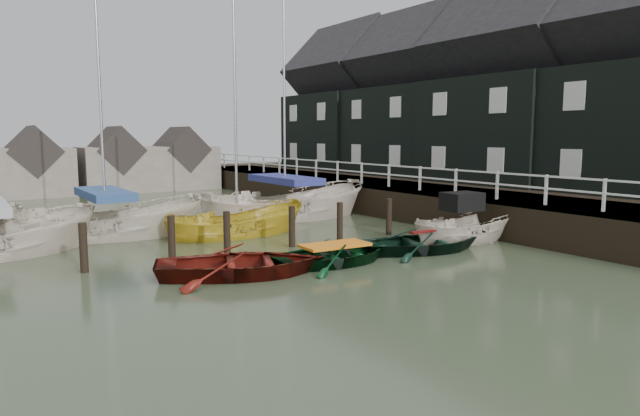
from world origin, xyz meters
TOP-DOWN VIEW (x-y plane):
  - ground at (0.00, 0.00)m, footprint 120.00×120.00m
  - pier at (9.48, 10.00)m, footprint 3.04×32.00m
  - land_strip at (15.00, 10.00)m, footprint 14.00×38.00m
  - quay_houses at (14.99, 8.66)m, footprint 6.52×28.14m
  - mooring_pilings at (-1.11, 3.00)m, footprint 13.72×0.22m
  - far_sheds at (0.83, 26.00)m, footprint 14.00×4.08m
  - rowboat_red at (-2.00, 0.26)m, footprint 5.45×4.72m
  - rowboat_green at (0.95, 0.07)m, footprint 4.06×3.00m
  - rowboat_dkgreen at (4.38, -0.03)m, footprint 4.81×3.99m
  - motorboat at (6.73, 0.29)m, footprint 4.52×1.99m
  - sailboat_b at (-3.69, 8.34)m, footprint 7.58×4.38m
  - sailboat_c at (0.62, 6.13)m, footprint 5.72×2.18m
  - sailboat_d at (4.29, 8.87)m, footprint 8.26×4.10m

SIDE VIEW (x-z plane):
  - ground at x=0.00m, z-range 0.00..0.00m
  - land_strip at x=15.00m, z-range -0.75..0.75m
  - rowboat_red at x=-2.00m, z-range -0.47..0.47m
  - rowboat_green at x=0.95m, z-range -0.41..0.41m
  - rowboat_dkgreen at x=4.38m, z-range -0.43..0.43m
  - sailboat_c at x=0.62m, z-range -5.61..5.65m
  - sailboat_d at x=4.29m, z-range -6.11..6.23m
  - sailboat_b at x=-3.69m, z-range -5.65..5.77m
  - motorboat at x=6.73m, z-range -1.22..1.41m
  - mooring_pilings at x=-1.11m, z-range -0.40..1.40m
  - pier at x=9.48m, z-range -0.64..2.06m
  - far_sheds at x=0.83m, z-range -0.34..4.06m
  - quay_houses at x=14.99m, z-range 0.68..10.68m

